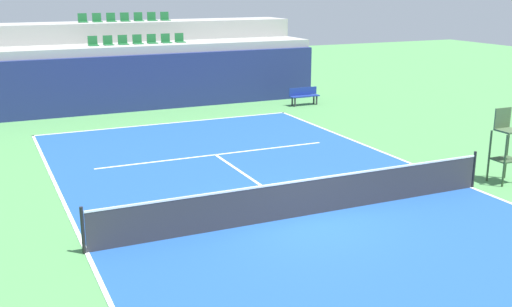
{
  "coord_description": "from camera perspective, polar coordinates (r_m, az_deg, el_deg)",
  "views": [
    {
      "loc": [
        -7.26,
        -12.87,
        5.65
      ],
      "look_at": [
        -0.47,
        2.0,
        1.2
      ],
      "focal_mm": 43.42,
      "sensor_mm": 36.0,
      "label": 1
    }
  ],
  "objects": [
    {
      "name": "service_line_far",
      "position": [
        21.36,
        -3.76,
        -0.11
      ],
      "size": [
        8.26,
        0.1,
        0.0
      ],
      "primitive_type": "cube",
      "color": "white",
      "rests_on": "court_surface"
    },
    {
      "name": "umpire_chair",
      "position": [
        19.55,
        22.03,
        0.89
      ],
      "size": [
        0.76,
        0.66,
        2.2
      ],
      "color": "#334C2D",
      "rests_on": "ground_plane"
    },
    {
      "name": "tennis_net",
      "position": [
        15.65,
        4.63,
        -4.01
      ],
      "size": [
        11.08,
        0.08,
        1.07
      ],
      "color": "black",
      "rests_on": "court_surface"
    },
    {
      "name": "sideline_right",
      "position": [
        18.95,
        19.18,
        -2.96
      ],
      "size": [
        0.1,
        24.0,
        0.0
      ],
      "primitive_type": "cube",
      "color": "white",
      "rests_on": "court_surface"
    },
    {
      "name": "player_bench",
      "position": [
        30.33,
        4.44,
        5.42
      ],
      "size": [
        1.5,
        0.4,
        0.85
      ],
      "color": "navy",
      "rests_on": "ground_plane"
    },
    {
      "name": "back_wall",
      "position": [
        29.31,
        -9.98,
        6.44
      ],
      "size": [
        17.25,
        0.3,
        2.58
      ],
      "primitive_type": "cube",
      "color": "navy",
      "rests_on": "ground_plane"
    },
    {
      "name": "centre_service_line",
      "position": [
        18.52,
        -0.22,
        -2.5
      ],
      "size": [
        0.1,
        6.4,
        0.0
      ],
      "primitive_type": "cube",
      "color": "white",
      "rests_on": "court_surface"
    },
    {
      "name": "seating_row_upper",
      "position": [
        32.76,
        -11.97,
        12.04
      ],
      "size": [
        4.64,
        0.44,
        0.44
      ],
      "color": "#1E6633",
      "rests_on": "stands_tier_upper"
    },
    {
      "name": "seating_row_lower",
      "position": [
        30.49,
        -10.85,
        10.12
      ],
      "size": [
        4.64,
        0.44,
        0.44
      ],
      "color": "#1E6633",
      "rests_on": "stands_tier_lower"
    },
    {
      "name": "baseline_far",
      "position": [
        26.47,
        -8.05,
        2.78
      ],
      "size": [
        11.0,
        0.1,
        0.0
      ],
      "primitive_type": "cube",
      "color": "white",
      "rests_on": "court_surface"
    },
    {
      "name": "stands_tier_lower",
      "position": [
        30.58,
        -10.65,
        7.13
      ],
      "size": [
        17.25,
        2.4,
        2.95
      ],
      "primitive_type": "cube",
      "color": "#9E9E99",
      "rests_on": "ground_plane"
    },
    {
      "name": "stands_tier_upper",
      "position": [
        32.84,
        -11.73,
        8.43
      ],
      "size": [
        17.25,
        2.4,
        3.88
      ],
      "primitive_type": "cube",
      "color": "#9E9E99",
      "rests_on": "ground_plane"
    },
    {
      "name": "ground_plane",
      "position": [
        15.83,
        4.59,
        -5.75
      ],
      "size": [
        80.0,
        80.0,
        0.0
      ],
      "primitive_type": "plane",
      "color": "#4C8C4C"
    },
    {
      "name": "court_surface",
      "position": [
        15.82,
        4.59,
        -5.73
      ],
      "size": [
        11.0,
        24.0,
        0.01
      ],
      "primitive_type": "cube",
      "color": "#1E4C99",
      "rests_on": "ground_plane"
    },
    {
      "name": "sideline_left",
      "position": [
        14.17,
        -15.31,
        -8.8
      ],
      "size": [
        0.1,
        24.0,
        0.0
      ],
      "primitive_type": "cube",
      "color": "white",
      "rests_on": "court_surface"
    }
  ]
}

